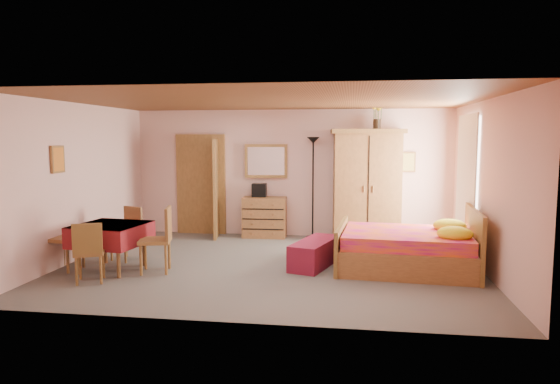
% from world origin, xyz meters
% --- Properties ---
extents(floor, '(6.50, 6.50, 0.00)m').
position_xyz_m(floor, '(0.00, 0.00, 0.00)').
color(floor, slate).
rests_on(floor, ground).
extents(ceiling, '(6.50, 6.50, 0.00)m').
position_xyz_m(ceiling, '(0.00, 0.00, 2.60)').
color(ceiling, brown).
rests_on(ceiling, wall_back).
extents(wall_back, '(6.50, 0.10, 2.60)m').
position_xyz_m(wall_back, '(0.00, 2.50, 1.30)').
color(wall_back, beige).
rests_on(wall_back, floor).
extents(wall_front, '(6.50, 0.10, 2.60)m').
position_xyz_m(wall_front, '(0.00, -2.50, 1.30)').
color(wall_front, beige).
rests_on(wall_front, floor).
extents(wall_left, '(0.10, 5.00, 2.60)m').
position_xyz_m(wall_left, '(-3.25, 0.00, 1.30)').
color(wall_left, beige).
rests_on(wall_left, floor).
extents(wall_right, '(0.10, 5.00, 2.60)m').
position_xyz_m(wall_right, '(3.25, 0.00, 1.30)').
color(wall_right, beige).
rests_on(wall_right, floor).
extents(doorway, '(1.06, 0.12, 2.15)m').
position_xyz_m(doorway, '(-1.90, 2.47, 1.02)').
color(doorway, '#9E6B35').
rests_on(doorway, floor).
extents(window, '(0.08, 1.40, 1.95)m').
position_xyz_m(window, '(3.21, 1.20, 1.45)').
color(window, white).
rests_on(window, wall_right).
extents(picture_left, '(0.04, 0.32, 0.42)m').
position_xyz_m(picture_left, '(-3.22, -0.60, 1.70)').
color(picture_left, orange).
rests_on(picture_left, wall_left).
extents(picture_back, '(0.30, 0.04, 0.40)m').
position_xyz_m(picture_back, '(2.35, 2.47, 1.55)').
color(picture_back, '#D8BF59').
rests_on(picture_back, wall_back).
extents(chest_of_drawers, '(0.89, 0.46, 0.82)m').
position_xyz_m(chest_of_drawers, '(-0.50, 2.24, 0.41)').
color(chest_of_drawers, brown).
rests_on(chest_of_drawers, floor).
extents(wall_mirror, '(0.88, 0.11, 0.69)m').
position_xyz_m(wall_mirror, '(-0.50, 2.45, 1.55)').
color(wall_mirror, silver).
rests_on(wall_mirror, wall_back).
extents(stereo, '(0.30, 0.23, 0.27)m').
position_xyz_m(stereo, '(-0.62, 2.29, 0.96)').
color(stereo, black).
rests_on(stereo, chest_of_drawers).
extents(floor_lamp, '(0.32, 0.32, 2.04)m').
position_xyz_m(floor_lamp, '(0.48, 2.29, 1.02)').
color(floor_lamp, black).
rests_on(floor_lamp, floor).
extents(wardrobe, '(1.46, 0.84, 2.19)m').
position_xyz_m(wardrobe, '(1.54, 2.16, 1.10)').
color(wardrobe, '#905D30').
rests_on(wardrobe, floor).
extents(sunflower_vase, '(0.22, 0.22, 0.53)m').
position_xyz_m(sunflower_vase, '(1.72, 2.21, 2.46)').
color(sunflower_vase, yellow).
rests_on(sunflower_vase, wardrobe).
extents(bed, '(2.21, 1.80, 0.97)m').
position_xyz_m(bed, '(2.10, 0.10, 0.48)').
color(bed, '#C0127B').
rests_on(bed, floor).
extents(bench, '(0.79, 1.31, 0.41)m').
position_xyz_m(bench, '(0.70, 0.09, 0.20)').
color(bench, maroon).
rests_on(bench, floor).
extents(dining_table, '(1.09, 1.09, 0.72)m').
position_xyz_m(dining_table, '(-2.39, -0.62, 0.36)').
color(dining_table, maroon).
rests_on(dining_table, floor).
extents(chair_south, '(0.51, 0.51, 0.87)m').
position_xyz_m(chair_south, '(-2.38, -1.26, 0.43)').
color(chair_south, olive).
rests_on(chair_south, floor).
extents(chair_north, '(0.52, 0.52, 0.88)m').
position_xyz_m(chair_north, '(-2.46, 0.02, 0.44)').
color(chair_north, olive).
rests_on(chair_north, floor).
extents(chair_west, '(0.50, 0.50, 1.00)m').
position_xyz_m(chair_west, '(-3.11, -0.69, 0.50)').
color(chair_west, '#945F32').
rests_on(chair_west, floor).
extents(chair_east, '(0.54, 0.54, 0.99)m').
position_xyz_m(chair_east, '(-1.67, -0.63, 0.50)').
color(chair_east, '#A06E36').
rests_on(chair_east, floor).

